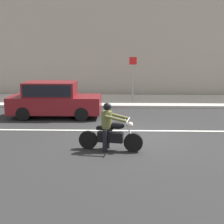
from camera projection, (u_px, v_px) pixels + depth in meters
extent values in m
plane|color=black|center=(137.00, 137.00, 11.42)|extent=(80.00, 80.00, 0.00)
cube|color=#A8A399|center=(130.00, 101.00, 19.25)|extent=(40.00, 4.40, 0.14)
cube|color=silver|center=(159.00, 131.00, 12.28)|extent=(18.00, 0.14, 0.01)
cylinder|color=black|center=(133.00, 142.00, 9.70)|extent=(0.62, 0.22, 0.61)
cylinder|color=black|center=(88.00, 140.00, 9.99)|extent=(0.62, 0.22, 0.61)
cylinder|color=silver|center=(130.00, 131.00, 9.65)|extent=(0.36, 0.12, 0.78)
cube|color=black|center=(110.00, 137.00, 9.81)|extent=(0.85, 0.41, 0.32)
ellipsoid|color=black|center=(117.00, 126.00, 9.70)|extent=(0.51, 0.32, 0.22)
cube|color=black|center=(105.00, 128.00, 9.79)|extent=(0.55, 0.32, 0.10)
cylinder|color=silver|center=(128.00, 120.00, 9.59)|extent=(0.16, 0.70, 0.04)
sphere|color=silver|center=(130.00, 125.00, 9.60)|extent=(0.17, 0.17, 0.17)
cylinder|color=silver|center=(102.00, 139.00, 10.05)|extent=(0.70, 0.19, 0.07)
cylinder|color=black|center=(105.00, 141.00, 9.67)|extent=(0.17, 0.17, 0.71)
cylinder|color=black|center=(107.00, 138.00, 10.05)|extent=(0.17, 0.17, 0.71)
cylinder|color=brown|center=(107.00, 120.00, 9.73)|extent=(0.39, 0.39, 0.55)
cylinder|color=brown|center=(116.00, 119.00, 9.43)|extent=(0.71, 0.21, 0.23)
cylinder|color=brown|center=(118.00, 116.00, 9.85)|extent=(0.71, 0.21, 0.23)
sphere|color=tan|center=(107.00, 108.00, 9.64)|extent=(0.20, 0.20, 0.20)
sphere|color=black|center=(107.00, 107.00, 9.64)|extent=(0.25, 0.25, 0.25)
cube|color=maroon|center=(56.00, 104.00, 14.67)|extent=(4.35, 1.76, 0.80)
cube|color=maroon|center=(51.00, 89.00, 14.53)|extent=(2.39, 1.62, 0.68)
cube|color=black|center=(51.00, 89.00, 14.53)|extent=(2.20, 1.65, 0.54)
cylinder|color=black|center=(84.00, 111.00, 14.70)|extent=(0.64, 1.82, 0.64)
cylinder|color=black|center=(28.00, 111.00, 14.77)|extent=(0.64, 1.82, 0.64)
cylinder|color=gray|center=(133.00, 79.00, 18.48)|extent=(0.08, 0.08, 2.68)
cube|color=red|center=(133.00, 61.00, 18.23)|extent=(0.44, 0.03, 0.44)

